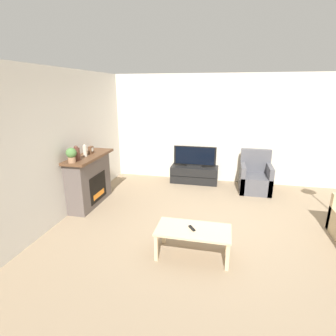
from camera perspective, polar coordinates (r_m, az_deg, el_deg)
name	(u,v)px	position (r m, az deg, el deg)	size (l,w,h in m)	color
ground_plane	(218,229)	(4.74, 10.91, -13.00)	(24.00, 24.00, 0.00)	#89755B
wall_back	(225,130)	(6.81, 12.32, 8.16)	(12.00, 0.06, 2.70)	beige
wall_left	(61,146)	(5.14, -22.30, 4.53)	(0.06, 12.00, 2.70)	beige
fireplace	(89,180)	(5.64, -16.73, -2.43)	(0.49, 1.33, 1.06)	#564C47
mantel_vase_left	(76,154)	(5.13, -19.30, 2.98)	(0.13, 0.13, 0.28)	#512D23
mantel_vase_centre_left	(85,151)	(5.38, -17.65, 3.61)	(0.07, 0.07, 0.24)	beige
mantel_clock	(91,150)	(5.59, -16.44, 3.78)	(0.08, 0.11, 0.15)	brown
potted_plant	(71,154)	(4.99, -20.31, 2.79)	(0.19, 0.19, 0.27)	#936B4C
tv_stand	(194,174)	(6.81, 5.73, -1.38)	(1.19, 0.48, 0.42)	black
tv	(195,157)	(6.68, 5.85, 2.33)	(1.07, 0.18, 0.53)	black
armchair	(255,178)	(6.54, 18.41, -2.12)	(0.70, 0.76, 0.95)	#4C4C51
coffee_table	(193,233)	(3.86, 5.52, -13.81)	(1.06, 0.54, 0.43)	#CCB289
remote	(192,228)	(3.83, 5.22, -12.91)	(0.12, 0.15, 0.02)	black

